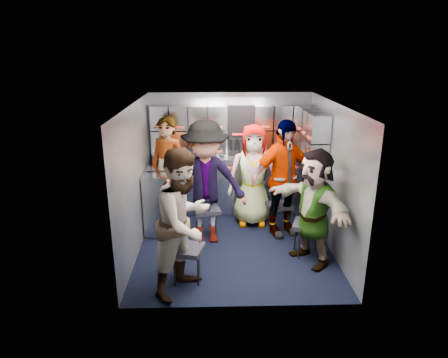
{
  "coord_description": "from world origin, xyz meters",
  "views": [
    {
      "loc": [
        -0.31,
        -5.38,
        2.83
      ],
      "look_at": [
        -0.15,
        0.35,
        0.93
      ],
      "focal_mm": 32.0,
      "sensor_mm": 36.0,
      "label": 1
    }
  ],
  "objects_px": {
    "attendant_standing": "(168,171)",
    "attendant_arc_b": "(206,183)",
    "attendant_arc_c": "(253,175)",
    "jump_seat_center": "(251,198)",
    "jump_seat_mid_left": "(206,211)",
    "attendant_arc_a": "(184,222)",
    "jump_seat_mid_right": "(279,207)",
    "jump_seat_near_right": "(309,227)",
    "attendant_arc_d": "(282,179)",
    "attendant_arc_e": "(314,207)",
    "jump_seat_near_left": "(186,251)"
  },
  "relations": [
    {
      "from": "jump_seat_mid_right",
      "to": "jump_seat_near_right",
      "type": "xyz_separation_m",
      "value": [
        0.27,
        -0.88,
        0.06
      ]
    },
    {
      "from": "attendant_arc_a",
      "to": "jump_seat_mid_left",
      "type": "bearing_deg",
      "value": 25.69
    },
    {
      "from": "jump_seat_mid_right",
      "to": "attendant_arc_d",
      "type": "relative_size",
      "value": 0.24
    },
    {
      "from": "jump_seat_near_left",
      "to": "attendant_standing",
      "type": "relative_size",
      "value": 0.27
    },
    {
      "from": "attendant_arc_a",
      "to": "jump_seat_mid_right",
      "type": "bearing_deg",
      "value": -5.16
    },
    {
      "from": "jump_seat_near_right",
      "to": "attendant_standing",
      "type": "xyz_separation_m",
      "value": [
        -2.08,
        1.18,
        0.46
      ]
    },
    {
      "from": "attendant_arc_a",
      "to": "attendant_standing",
      "type": "bearing_deg",
      "value": 46.07
    },
    {
      "from": "attendant_standing",
      "to": "attendant_arc_d",
      "type": "distance_m",
      "value": 1.87
    },
    {
      "from": "jump_seat_near_right",
      "to": "attendant_arc_a",
      "type": "height_order",
      "value": "attendant_arc_a"
    },
    {
      "from": "attendant_arc_c",
      "to": "attendant_arc_d",
      "type": "distance_m",
      "value": 0.59
    },
    {
      "from": "attendant_arc_b",
      "to": "attendant_arc_c",
      "type": "relative_size",
      "value": 1.11
    },
    {
      "from": "jump_seat_mid_left",
      "to": "attendant_arc_b",
      "type": "xyz_separation_m",
      "value": [
        0.0,
        -0.18,
        0.52
      ]
    },
    {
      "from": "jump_seat_mid_right",
      "to": "jump_seat_near_right",
      "type": "relative_size",
      "value": 0.83
    },
    {
      "from": "jump_seat_mid_right",
      "to": "attendant_arc_e",
      "type": "xyz_separation_m",
      "value": [
        0.27,
        -1.06,
        0.43
      ]
    },
    {
      "from": "attendant_arc_d",
      "to": "attendant_arc_c",
      "type": "bearing_deg",
      "value": 112.21
    },
    {
      "from": "jump_seat_mid_right",
      "to": "attendant_arc_e",
      "type": "distance_m",
      "value": 1.18
    },
    {
      "from": "jump_seat_mid_left",
      "to": "attendant_arc_b",
      "type": "height_order",
      "value": "attendant_arc_b"
    },
    {
      "from": "jump_seat_center",
      "to": "attendant_arc_c",
      "type": "relative_size",
      "value": 0.26
    },
    {
      "from": "attendant_arc_b",
      "to": "attendant_arc_d",
      "type": "height_order",
      "value": "attendant_arc_b"
    },
    {
      "from": "jump_seat_near_left",
      "to": "jump_seat_mid_left",
      "type": "xyz_separation_m",
      "value": [
        0.23,
        1.28,
        -0.01
      ]
    },
    {
      "from": "jump_seat_mid_left",
      "to": "jump_seat_center",
      "type": "xyz_separation_m",
      "value": [
        0.76,
        0.64,
        -0.04
      ]
    },
    {
      "from": "jump_seat_mid_left",
      "to": "jump_seat_mid_right",
      "type": "height_order",
      "value": "jump_seat_mid_left"
    },
    {
      "from": "attendant_arc_a",
      "to": "attendant_arc_b",
      "type": "xyz_separation_m",
      "value": [
        0.23,
        1.28,
        0.04
      ]
    },
    {
      "from": "jump_seat_center",
      "to": "attendant_arc_b",
      "type": "bearing_deg",
      "value": -133.0
    },
    {
      "from": "jump_seat_near_left",
      "to": "jump_seat_near_right",
      "type": "xyz_separation_m",
      "value": [
        1.68,
        0.62,
        0.02
      ]
    },
    {
      "from": "jump_seat_near_right",
      "to": "attendant_standing",
      "type": "distance_m",
      "value": 2.43
    },
    {
      "from": "attendant_standing",
      "to": "jump_seat_near_left",
      "type": "bearing_deg",
      "value": -50.52
    },
    {
      "from": "jump_seat_near_left",
      "to": "attendant_arc_e",
      "type": "distance_m",
      "value": 1.78
    },
    {
      "from": "jump_seat_near_right",
      "to": "attendant_arc_a",
      "type": "bearing_deg",
      "value": -154.44
    },
    {
      "from": "attendant_arc_d",
      "to": "attendant_arc_e",
      "type": "bearing_deg",
      "value": -95.88
    },
    {
      "from": "attendant_standing",
      "to": "attendant_arc_b",
      "type": "relative_size",
      "value": 0.96
    },
    {
      "from": "attendant_arc_b",
      "to": "attendant_arc_c",
      "type": "bearing_deg",
      "value": 36.75
    },
    {
      "from": "jump_seat_center",
      "to": "jump_seat_near_right",
      "type": "distance_m",
      "value": 1.46
    },
    {
      "from": "attendant_standing",
      "to": "attendant_arc_d",
      "type": "height_order",
      "value": "attendant_arc_d"
    },
    {
      "from": "jump_seat_mid_left",
      "to": "attendant_standing",
      "type": "distance_m",
      "value": 0.96
    },
    {
      "from": "attendant_arc_c",
      "to": "jump_seat_mid_right",
      "type": "bearing_deg",
      "value": -26.04
    },
    {
      "from": "jump_seat_near_right",
      "to": "attendant_arc_a",
      "type": "relative_size",
      "value": 0.29
    },
    {
      "from": "jump_seat_center",
      "to": "attendant_arc_d",
      "type": "height_order",
      "value": "attendant_arc_d"
    },
    {
      "from": "jump_seat_mid_right",
      "to": "attendant_arc_d",
      "type": "height_order",
      "value": "attendant_arc_d"
    },
    {
      "from": "attendant_arc_c",
      "to": "attendant_arc_d",
      "type": "height_order",
      "value": "attendant_arc_d"
    },
    {
      "from": "jump_seat_mid_left",
      "to": "attendant_arc_d",
      "type": "relative_size",
      "value": 0.25
    },
    {
      "from": "jump_seat_mid_left",
      "to": "attendant_arc_d",
      "type": "bearing_deg",
      "value": 2.29
    },
    {
      "from": "jump_seat_mid_left",
      "to": "jump_seat_mid_right",
      "type": "xyz_separation_m",
      "value": [
        1.17,
        0.23,
        -0.03
      ]
    },
    {
      "from": "jump_seat_mid_left",
      "to": "jump_seat_near_right",
      "type": "relative_size",
      "value": 0.89
    },
    {
      "from": "attendant_standing",
      "to": "jump_seat_center",
      "type": "bearing_deg",
      "value": 31.5
    },
    {
      "from": "attendant_standing",
      "to": "attendant_arc_b",
      "type": "xyz_separation_m",
      "value": [
        0.63,
        -0.71,
        0.03
      ]
    },
    {
      "from": "jump_seat_mid_right",
      "to": "attendant_arc_c",
      "type": "bearing_deg",
      "value": 151.01
    },
    {
      "from": "jump_seat_near_right",
      "to": "attendant_arc_d",
      "type": "relative_size",
      "value": 0.28
    },
    {
      "from": "jump_seat_near_left",
      "to": "attendant_arc_c",
      "type": "distance_m",
      "value": 2.04
    },
    {
      "from": "attendant_arc_c",
      "to": "jump_seat_center",
      "type": "bearing_deg",
      "value": 92.95
    }
  ]
}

